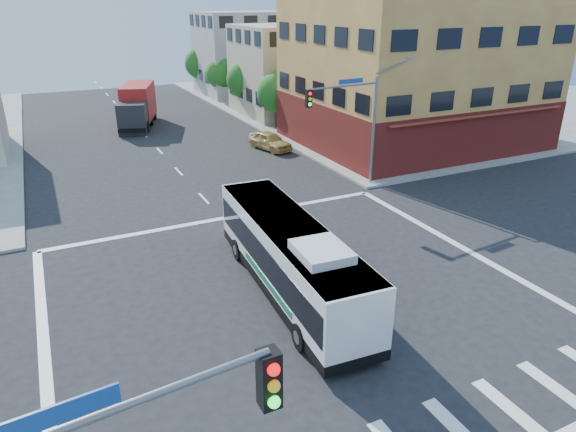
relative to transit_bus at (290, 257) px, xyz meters
name	(u,v)px	position (x,y,z in m)	size (l,w,h in m)	color
ground	(299,301)	(0.01, -0.80, -1.66)	(120.00, 120.00, 0.00)	black
sidewalk_ne	(422,98)	(35.01, 34.20, -1.59)	(50.00, 50.00, 0.15)	gray
corner_building_ne	(415,72)	(20.00, 17.68, 4.23)	(18.10, 15.44, 14.00)	gold
building_east_near	(297,70)	(16.99, 33.18, 2.85)	(12.06, 10.06, 9.00)	tan
building_east_far	(248,53)	(16.99, 47.18, 3.35)	(12.06, 10.06, 10.00)	#A6A6A1
signal_mast_ne	(353,112)	(9.09, 9.82, 3.32)	(7.91, 1.13, 8.07)	slate
street_tree_a	(277,90)	(11.92, 27.13, 1.93)	(3.60, 3.60, 5.53)	#342212
street_tree_b	(246,78)	(11.92, 35.13, 2.09)	(3.80, 3.80, 5.79)	#342212
street_tree_c	(221,72)	(11.92, 43.13, 1.80)	(3.40, 3.40, 5.29)	#342212
street_tree_d	(201,61)	(11.92, 51.13, 2.22)	(4.00, 4.00, 6.03)	#342212
transit_bus	(290,257)	(0.00, 0.00, 0.00)	(3.15, 11.60, 3.40)	black
box_truck	(137,107)	(0.27, 33.93, 0.20)	(5.10, 8.88, 3.84)	#222327
parked_car	(270,141)	(8.29, 20.72, -0.93)	(1.72, 4.28, 1.46)	tan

